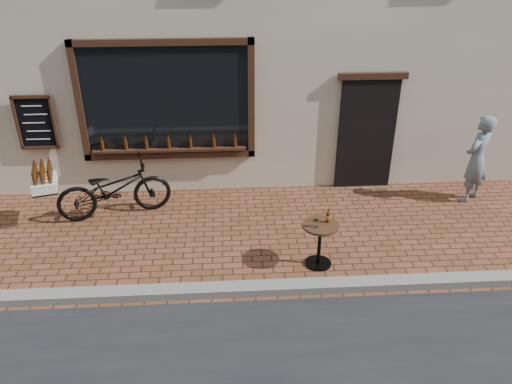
{
  "coord_description": "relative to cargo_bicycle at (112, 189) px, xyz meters",
  "views": [
    {
      "loc": [
        -0.82,
        -5.49,
        4.62
      ],
      "look_at": [
        -0.39,
        1.2,
        1.1
      ],
      "focal_mm": 35.0,
      "sensor_mm": 36.0,
      "label": 1
    }
  ],
  "objects": [
    {
      "name": "ground",
      "position": [
        2.89,
        -2.56,
        -0.54
      ],
      "size": [
        90.0,
        90.0,
        0.0
      ],
      "primitive_type": "plane",
      "color": "#59331C",
      "rests_on": "ground"
    },
    {
      "name": "kerb",
      "position": [
        2.89,
        -2.36,
        -0.48
      ],
      "size": [
        90.0,
        0.25,
        0.12
      ],
      "primitive_type": "cube",
      "color": "slate",
      "rests_on": "ground"
    },
    {
      "name": "cargo_bicycle",
      "position": [
        0.0,
        0.0,
        0.0
      ],
      "size": [
        2.39,
        1.22,
        1.13
      ],
      "rotation": [
        0.0,
        0.0,
        1.84
      ],
      "color": "black",
      "rests_on": "ground"
    },
    {
      "name": "bistro_table",
      "position": [
        3.45,
        -1.74,
        -0.02
      ],
      "size": [
        0.56,
        0.56,
        0.96
      ],
      "color": "black",
      "rests_on": "ground"
    },
    {
      "name": "pedestrian",
      "position": [
        6.72,
        0.17,
        0.31
      ],
      "size": [
        0.74,
        0.7,
        1.7
      ],
      "primitive_type": "imported",
      "rotation": [
        0.0,
        0.0,
        3.8
      ],
      "color": "slate",
      "rests_on": "ground"
    }
  ]
}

